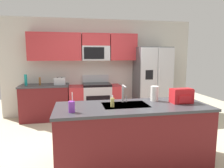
# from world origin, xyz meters

# --- Properties ---
(ground_plane) EXTENTS (9.00, 9.00, 0.00)m
(ground_plane) POSITION_xyz_m (0.00, 0.00, 0.00)
(ground_plane) COLOR beige
(ground_plane) RESTS_ON ground
(kitchen_wall_unit) EXTENTS (5.20, 0.43, 2.60)m
(kitchen_wall_unit) POSITION_xyz_m (-0.14, 2.08, 1.47)
(kitchen_wall_unit) COLOR beige
(kitchen_wall_unit) RESTS_ON ground
(back_counter) EXTENTS (1.19, 0.63, 0.90)m
(back_counter) POSITION_xyz_m (-1.47, 1.80, 0.45)
(back_counter) COLOR maroon
(back_counter) RESTS_ON ground
(range_oven) EXTENTS (1.36, 0.61, 1.10)m
(range_oven) POSITION_xyz_m (-0.19, 1.80, 0.44)
(range_oven) COLOR #B7BABF
(range_oven) RESTS_ON ground
(refrigerator) EXTENTS (0.90, 0.76, 1.85)m
(refrigerator) POSITION_xyz_m (1.36, 1.73, 0.93)
(refrigerator) COLOR #4C4F54
(refrigerator) RESTS_ON ground
(island_counter) EXTENTS (2.29, 0.88, 0.90)m
(island_counter) POSITION_xyz_m (0.12, -0.62, 0.45)
(island_counter) COLOR maroon
(island_counter) RESTS_ON ground
(toaster) EXTENTS (0.28, 0.16, 0.18)m
(toaster) POSITION_xyz_m (-1.09, 1.75, 0.99)
(toaster) COLOR #B7BABF
(toaster) RESTS_ON back_counter
(pepper_mill) EXTENTS (0.05, 0.05, 0.19)m
(pepper_mill) POSITION_xyz_m (-1.57, 1.80, 1.00)
(pepper_mill) COLOR brown
(pepper_mill) RESTS_ON back_counter
(bottle_teal) EXTENTS (0.07, 0.07, 0.27)m
(bottle_teal) POSITION_xyz_m (-1.90, 1.78, 1.04)
(bottle_teal) COLOR teal
(bottle_teal) RESTS_ON back_counter
(sink_faucet) EXTENTS (0.08, 0.21, 0.28)m
(sink_faucet) POSITION_xyz_m (0.03, -0.43, 1.07)
(sink_faucet) COLOR #B7BABF
(sink_faucet) RESTS_ON island_counter
(drink_cup_purple) EXTENTS (0.08, 0.08, 0.27)m
(drink_cup_purple) POSITION_xyz_m (-0.77, -0.83, 0.97)
(drink_cup_purple) COLOR purple
(drink_cup_purple) RESTS_ON island_counter
(soap_dispenser) EXTENTS (0.06, 0.06, 0.17)m
(soap_dispenser) POSITION_xyz_m (-0.19, -0.65, 0.97)
(soap_dispenser) COLOR #D8CC66
(soap_dispenser) RESTS_ON island_counter
(paper_towel_roll) EXTENTS (0.12, 0.12, 0.24)m
(paper_towel_roll) POSITION_xyz_m (0.56, -0.39, 1.02)
(paper_towel_roll) COLOR white
(paper_towel_roll) RESTS_ON island_counter
(backpack) EXTENTS (0.32, 0.22, 0.23)m
(backpack) POSITION_xyz_m (0.91, -0.61, 1.02)
(backpack) COLOR red
(backpack) RESTS_ON island_counter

